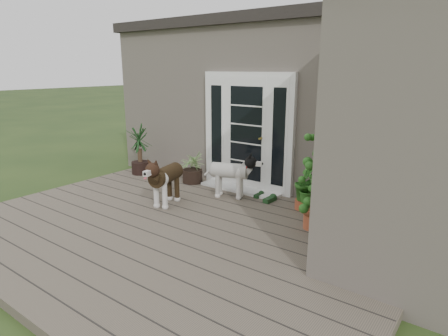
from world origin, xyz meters
The scene contains 16 objects.
deck centered at (0.00, 0.40, 0.06)m, with size 6.20×4.60×0.12m, color #6B5B4C.
house_main centered at (0.00, 4.65, 1.55)m, with size 7.40×4.00×3.10m, color #665E54.
roof_main centered at (0.00, 4.65, 3.20)m, with size 7.60×4.20×0.20m, color #2D2826.
house_wing centered at (2.90, 1.50, 1.55)m, with size 1.60×2.40×3.10m, color #665E54.
door_unit centered at (-0.20, 2.60, 1.19)m, with size 1.90×0.14×2.15m, color white.
door_step centered at (-0.20, 2.40, 0.14)m, with size 1.60×0.40×0.05m, color white.
brindle_dog centered at (-0.76, 1.03, 0.49)m, with size 0.38×0.90×0.75m, color #332412, non-canonical shape.
white_dog centered at (-0.14, 1.96, 0.47)m, with size 0.36×0.85×0.71m, color white, non-canonical shape.
spider_plant centered at (-1.25, 2.24, 0.47)m, with size 0.65×0.65×0.70m, color #98B871, non-canonical shape.
yucca centered at (-2.58, 2.07, 0.64)m, with size 0.71×0.71×1.03m, color black, non-canonical shape.
herb_a centered at (1.29, 2.11, 0.38)m, with size 0.40×0.40×0.51m, color #175118.
herb_b centered at (1.17, 2.19, 0.41)m, with size 0.39×0.39×0.58m, color #235E1A.
herb_c centered at (2.20, 2.30, 0.40)m, with size 0.36×0.36×0.57m, color #245E1A.
sapling centered at (1.62, 1.56, 0.86)m, with size 0.43×0.43×1.47m, color #1A5B1F, non-canonical shape.
clog_left centered at (0.57, 2.17, 0.17)m, with size 0.15×0.32×0.10m, color #163918, non-canonical shape.
clog_right centered at (0.29, 2.27, 0.16)m, with size 0.12×0.26×0.08m, color #153616, non-canonical shape.
Camera 1 is at (3.61, -3.25, 2.34)m, focal length 30.61 mm.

